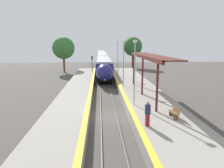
# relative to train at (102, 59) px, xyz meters

# --- Properties ---
(ground_plane) EXTENTS (120.00, 120.00, 0.00)m
(ground_plane) POSITION_rel_train_xyz_m (0.00, -44.23, -2.14)
(ground_plane) COLOR #4C4742
(rail_left) EXTENTS (0.08, 90.00, 0.15)m
(rail_left) POSITION_rel_train_xyz_m (-0.72, -44.23, -2.07)
(rail_left) COLOR slate
(rail_left) RESTS_ON ground_plane
(rail_right) EXTENTS (0.08, 90.00, 0.15)m
(rail_right) POSITION_rel_train_xyz_m (0.72, -44.23, -2.07)
(rail_right) COLOR slate
(rail_right) RESTS_ON ground_plane
(train) EXTENTS (2.85, 62.89, 3.73)m
(train) POSITION_rel_train_xyz_m (0.00, 0.00, 0.00)
(train) COLOR black
(train) RESTS_ON ground_plane
(platform_right) EXTENTS (5.05, 64.00, 0.97)m
(platform_right) POSITION_rel_train_xyz_m (4.23, -44.23, -1.66)
(platform_right) COLOR gray
(platform_right) RESTS_ON ground_plane
(platform_left) EXTENTS (3.78, 64.00, 0.97)m
(platform_left) POSITION_rel_train_xyz_m (-3.60, -44.23, -1.66)
(platform_left) COLOR gray
(platform_left) RESTS_ON ground_plane
(platform_bench) EXTENTS (0.44, 1.41, 0.89)m
(platform_bench) POSITION_rel_train_xyz_m (4.98, -47.52, -0.71)
(platform_bench) COLOR brown
(platform_bench) RESTS_ON platform_right
(person_waiting) EXTENTS (0.36, 0.23, 1.79)m
(person_waiting) POSITION_rel_train_xyz_m (2.49, -49.10, -0.24)
(person_waiting) COLOR maroon
(person_waiting) RESTS_ON platform_right
(railway_signal) EXTENTS (0.28, 0.28, 4.19)m
(railway_signal) POSITION_rel_train_xyz_m (-2.28, -19.52, 0.43)
(railway_signal) COLOR #59595E
(railway_signal) RESTS_ON ground_plane
(lamppost_near) EXTENTS (0.36, 0.20, 6.00)m
(lamppost_near) POSITION_rel_train_xyz_m (2.42, -43.64, 2.22)
(lamppost_near) COLOR #9E9EA3
(lamppost_near) RESTS_ON platform_right
(lamppost_mid) EXTENTS (0.36, 0.20, 6.00)m
(lamppost_mid) POSITION_rel_train_xyz_m (2.42, -34.33, 2.22)
(lamppost_mid) COLOR #9E9EA3
(lamppost_mid) RESTS_ON platform_right
(lamppost_far) EXTENTS (0.36, 0.20, 6.00)m
(lamppost_far) POSITION_rel_train_xyz_m (2.42, -25.03, 2.22)
(lamppost_far) COLOR #9E9EA3
(lamppost_far) RESTS_ON platform_right
(station_canopy) EXTENTS (2.02, 15.63, 4.43)m
(station_canopy) POSITION_rel_train_xyz_m (4.54, -39.54, 2.93)
(station_canopy) COLOR #511E19
(station_canopy) RESTS_ON platform_right
(background_tree_left) EXTENTS (5.12, 5.12, 8.21)m
(background_tree_left) POSITION_rel_train_xyz_m (-9.08, -11.84, 3.49)
(background_tree_left) COLOR brown
(background_tree_left) RESTS_ON ground_plane
(background_tree_right) EXTENTS (5.26, 5.26, 8.49)m
(background_tree_right) POSITION_rel_train_xyz_m (8.55, -1.87, 3.70)
(background_tree_right) COLOR brown
(background_tree_right) RESTS_ON ground_plane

